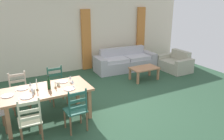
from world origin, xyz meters
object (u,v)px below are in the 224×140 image
Objects in this scene: dining_chair_far_left at (20,92)px; dining_chair_far_right at (57,85)px; couch at (125,62)px; wine_glass_far_left at (30,84)px; dining_chair_near_right at (76,110)px; wine_bottle at (49,84)px; dining_table at (46,93)px; dining_chair_near_left at (30,120)px; coffee_cup_primary at (58,84)px; coffee_cup_secondary at (33,90)px; wine_glass_near_right at (73,82)px; coffee_table at (144,69)px; wine_glass_far_right at (70,78)px; wine_glass_near_left at (32,89)px; armchair_upholstered at (176,64)px.

dining_chair_far_left is 0.92m from dining_chair_far_right.
wine_glass_far_left is at bearing -149.91° from couch.
dining_chair_near_right is 5.96× the size of wine_glass_far_left.
wine_bottle is at bearing -26.81° from wine_glass_far_left.
wine_bottle reaches higher than dining_table.
dining_chair_near_left is at bearing -142.37° from couch.
dining_chair_far_right is 10.67× the size of coffee_cup_primary.
coffee_cup_secondary reaches higher than dining_table.
wine_glass_near_right reaches higher than coffee_table.
coffee_cup_primary is at bearing -166.03° from wine_glass_far_right.
wine_glass_near_right is (0.57, -0.13, 0.20)m from dining_table.
wine_bottle is 0.39m from wine_glass_near_left.
dining_chair_near_left is at bearing -141.84° from wine_glass_far_right.
couch is (3.01, 3.03, -0.19)m from dining_chair_near_right.
couch is (3.73, 2.45, -0.57)m from wine_glass_near_left.
wine_glass_far_right is at bearing -142.59° from couch.
dining_chair_far_left is at bearing 89.42° from dining_chair_near_left.
dining_table is at bearing -166.14° from coffee_cup_primary.
wine_bottle is 0.35m from coffee_cup_secondary.
dining_table is 0.38m from wine_glass_far_left.
wine_glass_near_right reaches higher than coffee_cup_secondary.
wine_bottle is (0.06, -0.03, 0.20)m from dining_table.
dining_table is 5.22m from armchair_upholstered.
coffee_table is at bearing -171.09° from armchair_upholstered.
wine_glass_near_left is at bearing -79.29° from dining_chair_far_left.
coffee_table is at bearing 6.03° from dining_chair_far_right.
couch is at bearing 32.59° from coffee_cup_secondary.
wine_glass_far_right is (0.61, 0.15, 0.20)m from dining_table.
dining_chair_far_right is 0.81× the size of armchair_upholstered.
coffee_cup_secondary is (-0.69, 0.67, 0.32)m from dining_chair_near_right.
dining_table is 1.98× the size of dining_chair_near_right.
dining_table is at bearing -166.08° from wine_glass_far_right.
couch is (3.36, 2.33, -0.58)m from wine_bottle.
coffee_table is (2.82, 0.93, -0.51)m from wine_glass_far_right.
dining_chair_far_right reaches higher than coffee_cup_secondary.
wine_bottle is at bearing -55.24° from dining_chair_far_left.
dining_chair_far_right is 3.04× the size of wine_bottle.
wine_glass_near_right is (0.51, -0.09, -0.01)m from wine_bottle.
wine_glass_near_left reaches higher than couch.
wine_glass_near_right is at bearing -157.03° from coffee_table.
coffee_table is at bearing 18.30° from wine_glass_near_left.
coffee_cup_primary is (-0.31, -0.08, -0.07)m from wine_glass_far_right.
dining_chair_near_right is 0.98m from wine_glass_far_right.
dining_chair_far_left reaches higher than wine_glass_near_right.
wine_glass_near_right is at bearing -97.95° from wine_glass_far_right.
wine_bottle is 4.13m from couch.
wine_bottle reaches higher than coffee_cup_secondary.
wine_bottle is at bearing 17.57° from wine_glass_near_left.
coffee_table is (3.73, 1.24, -0.51)m from wine_glass_near_left.
dining_chair_near_right is 0.73m from wine_glass_near_right.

